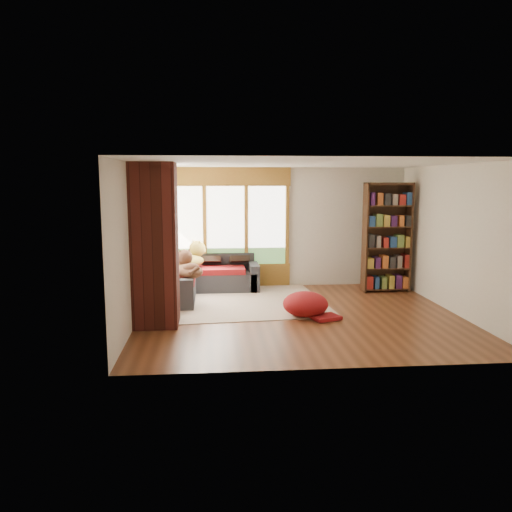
{
  "coord_description": "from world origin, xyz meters",
  "views": [
    {
      "loc": [
        -1.49,
        -8.32,
        2.32
      ],
      "look_at": [
        -0.7,
        0.67,
        0.95
      ],
      "focal_mm": 35.0,
      "sensor_mm": 36.0,
      "label": 1
    }
  ],
  "objects_px": {
    "pouf": "(305,303)",
    "sectional_sofa": "(190,281)",
    "bookshelf": "(387,238)",
    "dog_tan": "(189,255)",
    "brick_chimney": "(155,245)",
    "dog_brindle": "(188,264)",
    "area_rug": "(227,302)"
  },
  "relations": [
    {
      "from": "bookshelf",
      "to": "pouf",
      "type": "xyz_separation_m",
      "value": [
        -2.05,
        -1.79,
        -0.92
      ]
    },
    {
      "from": "bookshelf",
      "to": "pouf",
      "type": "bearing_deg",
      "value": -138.79
    },
    {
      "from": "sectional_sofa",
      "to": "bookshelf",
      "type": "height_order",
      "value": "bookshelf"
    },
    {
      "from": "brick_chimney",
      "to": "area_rug",
      "type": "bearing_deg",
      "value": 49.46
    },
    {
      "from": "bookshelf",
      "to": "dog_brindle",
      "type": "xyz_separation_m",
      "value": [
        -4.1,
        -0.72,
        -0.38
      ]
    },
    {
      "from": "dog_tan",
      "to": "area_rug",
      "type": "bearing_deg",
      "value": -96.06
    },
    {
      "from": "sectional_sofa",
      "to": "pouf",
      "type": "xyz_separation_m",
      "value": [
        2.05,
        -1.76,
        -0.08
      ]
    },
    {
      "from": "bookshelf",
      "to": "area_rug",
      "type": "bearing_deg",
      "value": -168.25
    },
    {
      "from": "sectional_sofa",
      "to": "pouf",
      "type": "relative_size",
      "value": 2.8
    },
    {
      "from": "brick_chimney",
      "to": "dog_brindle",
      "type": "xyz_separation_m",
      "value": [
        0.44,
        1.36,
        -0.54
      ]
    },
    {
      "from": "sectional_sofa",
      "to": "dog_brindle",
      "type": "bearing_deg",
      "value": -95.34
    },
    {
      "from": "sectional_sofa",
      "to": "area_rug",
      "type": "bearing_deg",
      "value": -47.2
    },
    {
      "from": "bookshelf",
      "to": "pouf",
      "type": "height_order",
      "value": "bookshelf"
    },
    {
      "from": "bookshelf",
      "to": "dog_brindle",
      "type": "relative_size",
      "value": 2.53
    },
    {
      "from": "bookshelf",
      "to": "dog_tan",
      "type": "relative_size",
      "value": 2.31
    },
    {
      "from": "brick_chimney",
      "to": "pouf",
      "type": "xyz_separation_m",
      "value": [
        2.49,
        0.29,
        -1.08
      ]
    },
    {
      "from": "brick_chimney",
      "to": "sectional_sofa",
      "type": "bearing_deg",
      "value": 77.71
    },
    {
      "from": "sectional_sofa",
      "to": "area_rug",
      "type": "relative_size",
      "value": 0.6
    },
    {
      "from": "area_rug",
      "to": "dog_brindle",
      "type": "xyz_separation_m",
      "value": [
        -0.74,
        -0.02,
        0.75
      ]
    },
    {
      "from": "dog_brindle",
      "to": "brick_chimney",
      "type": "bearing_deg",
      "value": 143.02
    },
    {
      "from": "bookshelf",
      "to": "dog_tan",
      "type": "height_order",
      "value": "bookshelf"
    },
    {
      "from": "sectional_sofa",
      "to": "bookshelf",
      "type": "xyz_separation_m",
      "value": [
        4.09,
        0.03,
        0.84
      ]
    },
    {
      "from": "area_rug",
      "to": "sectional_sofa",
      "type": "bearing_deg",
      "value": 137.77
    },
    {
      "from": "brick_chimney",
      "to": "dog_tan",
      "type": "bearing_deg",
      "value": 79.87
    },
    {
      "from": "dog_tan",
      "to": "brick_chimney",
      "type": "bearing_deg",
      "value": -144.21
    },
    {
      "from": "area_rug",
      "to": "bookshelf",
      "type": "bearing_deg",
      "value": 11.75
    },
    {
      "from": "bookshelf",
      "to": "dog_brindle",
      "type": "bearing_deg",
      "value": -170.01
    },
    {
      "from": "brick_chimney",
      "to": "bookshelf",
      "type": "height_order",
      "value": "brick_chimney"
    },
    {
      "from": "sectional_sofa",
      "to": "area_rug",
      "type": "xyz_separation_m",
      "value": [
        0.73,
        -0.67,
        -0.3
      ]
    },
    {
      "from": "pouf",
      "to": "sectional_sofa",
      "type": "bearing_deg",
      "value": 139.34
    },
    {
      "from": "area_rug",
      "to": "dog_brindle",
      "type": "bearing_deg",
      "value": -178.19
    },
    {
      "from": "sectional_sofa",
      "to": "area_rug",
      "type": "height_order",
      "value": "sectional_sofa"
    }
  ]
}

